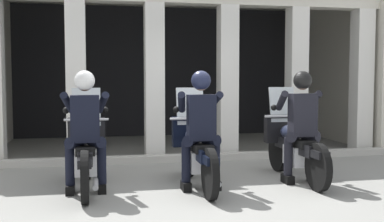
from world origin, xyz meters
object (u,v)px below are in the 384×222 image
(police_officer_right, at_px, (302,117))
(motorcycle_right, at_px, (293,145))
(motorcycle_center, at_px, (196,149))
(police_officer_left, at_px, (85,121))
(motorcycle_left, at_px, (86,151))
(police_officer_center, at_px, (201,120))

(police_officer_right, bearing_deg, motorcycle_right, 79.37)
(motorcycle_right, bearing_deg, motorcycle_center, 175.25)
(police_officer_left, bearing_deg, motorcycle_left, 77.21)
(motorcycle_center, bearing_deg, police_officer_center, -100.02)
(motorcycle_left, bearing_deg, motorcycle_right, -11.89)
(police_officer_left, bearing_deg, police_officer_right, -11.89)
(police_officer_left, bearing_deg, motorcycle_center, -6.01)
(police_officer_center, bearing_deg, motorcycle_center, 79.98)
(motorcycle_right, xyz_separation_m, police_officer_right, (-0.00, -0.28, 0.44))
(motorcycle_left, xyz_separation_m, motorcycle_right, (2.98, 0.03, 0.00))
(police_officer_left, bearing_deg, motorcycle_right, -6.46)
(motorcycle_right, bearing_deg, police_officer_right, -100.63)
(motorcycle_center, relative_size, police_officer_right, 1.29)
(motorcycle_center, relative_size, motorcycle_right, 1.00)
(police_officer_center, bearing_deg, motorcycle_left, 155.33)
(motorcycle_left, distance_m, police_officer_right, 3.02)
(motorcycle_center, height_order, police_officer_center, police_officer_center)
(police_officer_right, bearing_deg, police_officer_center, 175.25)
(motorcycle_center, relative_size, police_officer_center, 1.29)
(police_officer_right, bearing_deg, motorcycle_center, 164.39)
(police_officer_left, height_order, motorcycle_right, police_officer_left)
(police_officer_center, bearing_deg, motorcycle_right, 6.32)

